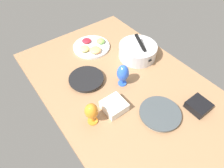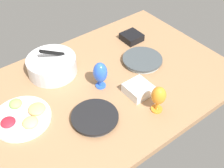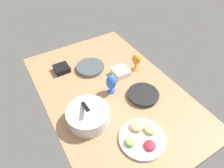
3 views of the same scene
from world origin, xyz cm
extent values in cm
cube|color=#99704C|center=(0.00, 0.00, -2.00)|extent=(160.00, 104.00, 4.00)
cylinder|color=#4C4C51|center=(-18.69, -19.07, 1.00)|extent=(23.03, 23.03, 2.00)
cylinder|color=black|center=(-18.69, -19.07, 2.59)|extent=(25.03, 25.03, 1.20)
cylinder|color=silver|center=(33.50, 1.82, 0.99)|extent=(23.62, 23.62, 1.99)
cylinder|color=#3E4549|center=(33.50, 1.82, 2.58)|extent=(25.68, 25.68, 1.19)
cylinder|color=silver|center=(-17.15, 28.40, 5.33)|extent=(30.00, 30.00, 10.66)
cylinder|color=white|center=(-17.15, 28.40, 8.53)|extent=(27.00, 27.00, 1.92)
cube|color=black|center=(-11.89, 28.40, 12.06)|extent=(21.88, 5.19, 12.33)
cylinder|color=silver|center=(-48.97, 4.86, 0.90)|extent=(30.99, 30.99, 1.80)
ellipsoid|color=#F2A566|center=(-40.41, 3.39, 3.56)|extent=(9.45, 9.45, 3.52)
ellipsoid|color=#8CC659|center=(-47.80, 13.82, 3.67)|extent=(7.07, 7.07, 3.73)
ellipsoid|color=red|center=(-56.16, 4.62, 3.10)|extent=(7.69, 7.69, 2.59)
ellipsoid|color=#F9E072|center=(-47.27, -3.05, 3.65)|extent=(8.27, 8.27, 3.70)
cylinder|color=blue|center=(-1.10, 0.20, 0.50)|extent=(6.07, 6.07, 1.00)
cylinder|color=blue|center=(-1.10, 0.20, 2.54)|extent=(2.00, 2.00, 3.08)
ellipsoid|color=blue|center=(-1.10, 0.20, 10.63)|extent=(8.29, 8.29, 13.10)
cylinder|color=orange|center=(11.99, -33.73, 0.50)|extent=(6.31, 6.31, 1.00)
cylinder|color=orange|center=(11.99, -33.73, 3.40)|extent=(2.00, 2.00, 4.80)
ellipsoid|color=orange|center=(11.99, -33.73, 11.05)|extent=(8.04, 8.04, 10.50)
cube|color=black|center=(44.35, 25.30, 2.46)|extent=(12.93, 12.93, 4.91)
cube|color=tan|center=(44.35, 25.30, 4.03)|extent=(10.60, 10.60, 1.57)
cube|color=white|center=(12.50, -17.77, 2.98)|extent=(13.79, 13.79, 5.96)
cube|color=#F9E072|center=(12.50, -17.77, 4.88)|extent=(11.30, 11.30, 1.91)
camera|label=1|loc=(67.53, -60.96, 103.16)|focal=30.91mm
camera|label=2|loc=(-72.34, -103.34, 118.98)|focal=46.83mm
camera|label=3|loc=(-96.19, 56.25, 117.00)|focal=31.48mm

